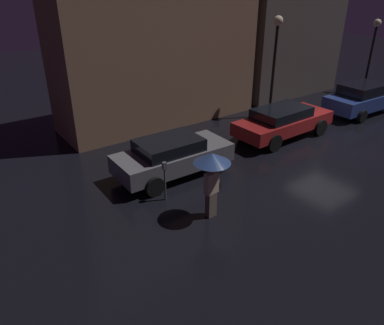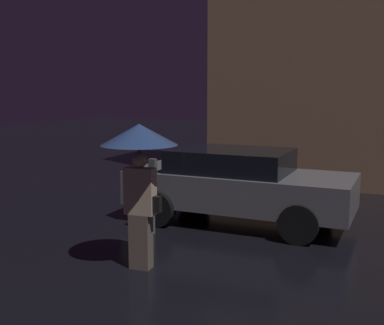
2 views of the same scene
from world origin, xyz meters
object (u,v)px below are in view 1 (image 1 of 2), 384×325
Objects in this scene: parked_car_blue at (362,98)px; pedestrian_with_umbrella at (212,167)px; parked_car_red at (283,121)px; street_lamp_far at (374,41)px; street_lamp_near at (276,48)px; parked_car_grey at (172,156)px; parking_meter at (165,177)px.

pedestrian_with_umbrella is at bearing -164.78° from parked_car_blue.
street_lamp_far is at bearing 11.00° from parked_car_red.
street_lamp_near reaches higher than street_lamp_far.
pedestrian_with_umbrella is (-6.24, -2.91, 0.87)m from parked_car_red.
parked_car_grey is 2.06× the size of pedestrian_with_umbrella.
street_lamp_far is (15.41, 2.23, 2.19)m from parked_car_grey.
street_lamp_far is (3.96, 2.24, 2.15)m from parked_car_blue.
parking_meter is 17.01m from street_lamp_far.
parked_car_blue reaches higher than parked_car_red.
pedestrian_with_umbrella is (-0.49, -2.78, 0.87)m from parked_car_grey.
parking_meter is at bearing 107.93° from pedestrian_with_umbrella.
parked_car_grey is 0.88× the size of street_lamp_near.
street_lamp_far reaches higher than parked_car_red.
parked_car_blue is at bearing 0.89° from parked_car_grey.
street_lamp_far is at bearing 13.44° from pedestrian_with_umbrella.
parked_car_grey reaches higher than parking_meter.
street_lamp_far is (15.90, 5.01, 1.32)m from pedestrian_with_umbrella.
parked_car_grey is 2.95m from pedestrian_with_umbrella.
parked_car_blue reaches higher than parking_meter.
street_lamp_far is (16.51, 3.50, 2.12)m from parking_meter.
pedestrian_with_umbrella is at bearing -68.03° from parking_meter.
parked_car_grey is 15.73m from street_lamp_far.
street_lamp_far is (8.09, -0.13, -0.40)m from street_lamp_near.
parked_car_blue is 12.61m from parking_meter.
parked_car_blue is 5.40m from street_lamp_near.
pedestrian_with_umbrella is 9.51m from street_lamp_near.
street_lamp_near is (1.58, 2.24, 2.59)m from parked_car_red.
street_lamp_far reaches higher than parked_car_blue.
parked_car_red is 0.99× the size of street_lamp_near.
parked_car_blue is (11.45, -0.01, 0.04)m from parked_car_grey.
parked_car_blue is at bearing 9.00° from pedestrian_with_umbrella.
parking_meter is (-0.61, 1.51, -0.80)m from pedestrian_with_umbrella.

